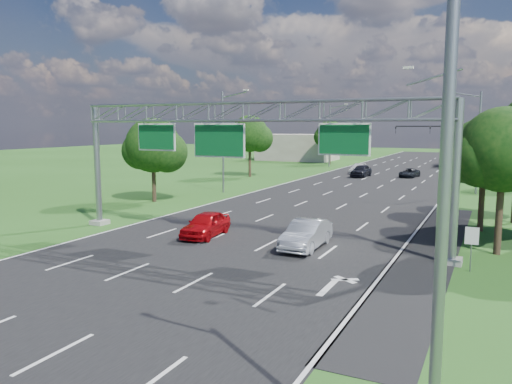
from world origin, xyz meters
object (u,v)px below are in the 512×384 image
Objects in this scene: sign_gantry at (247,122)px; silver_sedan at (306,234)px; regulatory_sign at (472,240)px; traffic_signal at (455,136)px; box_truck at (453,158)px; red_coupe at (206,224)px.

silver_sedan is at bearing -1.61° from sign_gantry.
silver_sedan is (-8.38, 0.92, -0.73)m from regulatory_sign.
traffic_signal is 1.51× the size of box_truck.
regulatory_sign is at bearing -4.83° from sign_gantry.
box_truck is (2.58, 62.83, 0.68)m from silver_sedan.
traffic_signal is 2.59× the size of silver_sedan.
red_coupe is 6.52m from silver_sedan.
sign_gantry is 11.19× the size of regulatory_sign.
red_coupe is 0.94× the size of silver_sedan.
silver_sedan is at bearing -90.92° from box_truck.
silver_sedan is 62.89m from box_truck.
silver_sedan is at bearing -93.73° from traffic_signal.
regulatory_sign is at bearing -7.10° from silver_sedan.
sign_gantry is 6.76m from red_coupe.
traffic_signal is 53.40m from silver_sedan.
regulatory_sign is at bearing -10.10° from red_coupe.
regulatory_sign is 0.17× the size of traffic_signal.
red_coupe is (-14.90, 1.01, -0.76)m from regulatory_sign.
sign_gantry reaches higher than red_coupe.
regulatory_sign reaches higher than silver_sedan.
red_coupe is (-9.98, -53.01, -4.42)m from traffic_signal.
box_truck is at bearing 75.54° from red_coupe.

